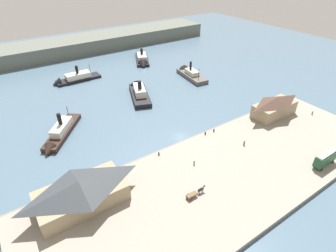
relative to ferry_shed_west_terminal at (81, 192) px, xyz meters
The scene contains 19 objects.
ground_plane 38.61m from the ferry_shed_west_terminal, 15.68° to the left, with size 320.00×320.00×0.00m, color slate.
quay_promenade 38.90m from the ferry_shed_west_terminal, 17.52° to the right, with size 110.00×36.00×1.20m, color gray.
seawall_edge 37.74m from the ferry_shed_west_terminal, 10.38° to the left, with size 110.00×0.80×1.00m, color slate.
ferry_shed_west_terminal is the anchor object (origin of this frame).
ferry_shed_customs_shed 72.41m from the ferry_shed_west_terminal, ahead, with size 17.20×7.89×7.35m.
street_tram 66.21m from the ferry_shed_west_terminal, 22.08° to the right, with size 8.29×2.43×4.35m.
horse_cart 27.52m from the ferry_shed_west_terminal, 29.39° to the right, with size 5.70×1.32×1.87m.
pedestrian_near_east_shed 49.98m from the ferry_shed_west_terminal, ahead, with size 0.44×0.44×1.77m.
pedestrian_near_west_shed 85.27m from the ferry_shed_west_terminal, ahead, with size 0.37×0.37×1.51m.
pedestrian_near_cart 31.22m from the ferry_shed_west_terminal, ahead, with size 0.37×0.37×1.51m.
mooring_post_center_west 47.30m from the ferry_shed_west_terminal, ahead, with size 0.44×0.44×0.90m, color black.
mooring_post_center_east 43.85m from the ferry_shed_west_terminal, ahead, with size 0.44×0.44×0.90m, color black.
mooring_post_east 25.50m from the ferry_shed_west_terminal, 11.50° to the left, with size 0.44×0.44×0.90m, color black.
ferry_mid_harbor 101.20m from the ferry_shed_west_terminal, 52.54° to the left, with size 15.63×23.55×9.10m.
ferry_departing_north 87.48m from the ferry_shed_west_terminal, 35.27° to the left, with size 8.64×21.98×9.68m.
ferry_near_quay 61.31m from the ferry_shed_west_terminal, 48.65° to the left, with size 13.89×23.61×10.14m.
ferry_moored_east 78.83m from the ferry_shed_west_terminal, 74.68° to the left, with size 22.76×6.32×9.41m.
ferry_moored_west 32.60m from the ferry_shed_west_terminal, 84.67° to the left, with size 18.37×21.44×9.26m.
far_headland 125.88m from the ferry_shed_west_terminal, 72.96° to the left, with size 180.00×24.00×8.00m, color #60665B.
Camera 1 is at (-44.42, -58.17, 52.00)m, focal length 28.46 mm.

